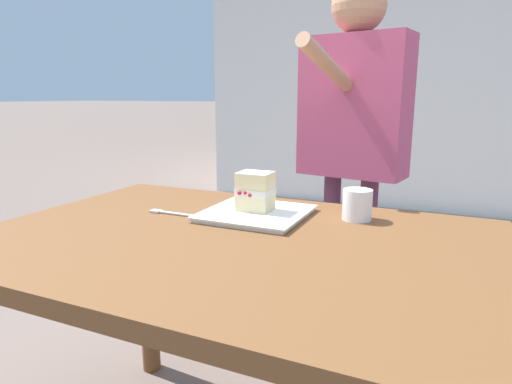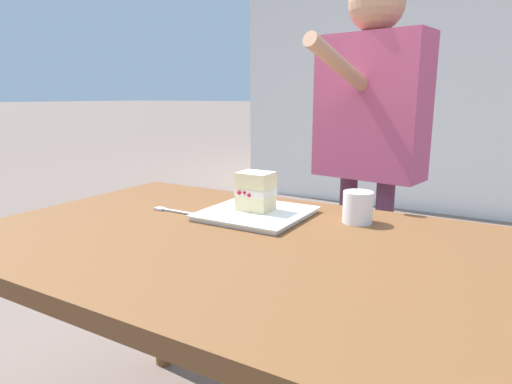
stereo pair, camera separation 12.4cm
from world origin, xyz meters
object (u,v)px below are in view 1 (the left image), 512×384
Objects in this scene: coffee_cup at (357,204)px; patio_table at (233,278)px; cake_slice at (255,191)px; dessert_fork at (172,213)px; dessert_plate at (256,214)px; diner_person at (354,114)px.

patio_table is at bearing -132.13° from coffee_cup.
cake_slice reaches higher than dessert_fork.
coffee_cup is (0.27, 0.08, -0.03)m from cake_slice.
dessert_plate is 0.18× the size of diner_person.
dessert_fork is at bearing -157.48° from cake_slice.
dessert_fork is 0.11× the size of diner_person.
cake_slice is at bearing 98.29° from patio_table.
dessert_fork is at bearing -161.33° from coffee_cup.
patio_table is 7.44× the size of dessert_fork.
patio_table is at bearing -22.42° from dessert_fork.
diner_person reaches higher than coffee_cup.
diner_person reaches higher than dessert_fork.
dessert_fork is 1.99× the size of coffee_cup.
diner_person is (0.10, 0.86, 0.38)m from patio_table.
diner_person reaches higher than cake_slice.
dessert_fork is (-0.25, 0.10, 0.11)m from patio_table.
cake_slice reaches higher than dessert_plate.
dessert_fork is (-0.22, -0.09, -0.07)m from cake_slice.
cake_slice is at bearing 22.52° from dessert_fork.
diner_person is (0.13, 0.66, 0.20)m from cake_slice.
patio_table is 0.40m from coffee_cup.
cake_slice is 0.25m from dessert_fork.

